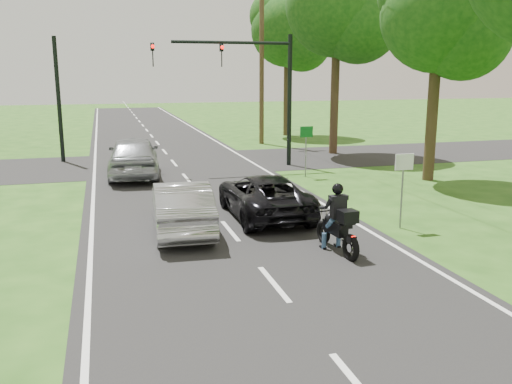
% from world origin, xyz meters
% --- Properties ---
extents(ground, '(140.00, 140.00, 0.00)m').
position_xyz_m(ground, '(0.00, 0.00, 0.00)').
color(ground, '#234B15').
rests_on(ground, ground).
extents(road, '(8.00, 100.00, 0.01)m').
position_xyz_m(road, '(0.00, 10.00, 0.01)').
color(road, black).
rests_on(road, ground).
extents(cross_road, '(60.00, 7.00, 0.01)m').
position_xyz_m(cross_road, '(0.00, 16.00, 0.01)').
color(cross_road, black).
rests_on(cross_road, ground).
extents(motorcycle_rider, '(0.58, 2.01, 1.73)m').
position_xyz_m(motorcycle_rider, '(2.12, 1.53, 0.68)').
color(motorcycle_rider, black).
rests_on(motorcycle_rider, ground).
extents(dark_suv, '(2.16, 4.63, 1.28)m').
position_xyz_m(dark_suv, '(1.37, 5.28, 0.65)').
color(dark_suv, black).
rests_on(dark_suv, road).
extents(silver_sedan, '(1.73, 4.34, 1.40)m').
position_xyz_m(silver_sedan, '(-1.29, 4.33, 0.71)').
color(silver_sedan, '#ACACB1').
rests_on(silver_sedan, road).
extents(silver_suv, '(2.40, 5.22, 1.73)m').
position_xyz_m(silver_suv, '(-2.05, 12.95, 0.88)').
color(silver_suv, '#979B9E').
rests_on(silver_suv, road).
extents(traffic_signal, '(6.38, 0.44, 6.00)m').
position_xyz_m(traffic_signal, '(3.34, 14.00, 4.14)').
color(traffic_signal, black).
rests_on(traffic_signal, ground).
extents(signal_pole_far, '(0.20, 0.20, 6.00)m').
position_xyz_m(signal_pole_far, '(-5.20, 18.00, 3.00)').
color(signal_pole_far, black).
rests_on(signal_pole_far, ground).
extents(utility_pole_far, '(1.60, 0.28, 10.00)m').
position_xyz_m(utility_pole_far, '(6.20, 22.00, 5.08)').
color(utility_pole_far, brown).
rests_on(utility_pole_far, ground).
extents(sign_white, '(0.55, 0.07, 2.12)m').
position_xyz_m(sign_white, '(4.70, 2.98, 1.60)').
color(sign_white, slate).
rests_on(sign_white, ground).
extents(sign_green, '(0.55, 0.07, 2.12)m').
position_xyz_m(sign_green, '(4.90, 10.98, 1.60)').
color(sign_green, slate).
rests_on(sign_green, ground).
extents(tree_row_c, '(4.80, 4.65, 8.76)m').
position_xyz_m(tree_row_c, '(9.75, 8.80, 6.23)').
color(tree_row_c, '#332316').
rests_on(tree_row_c, ground).
extents(tree_row_d, '(5.76, 5.58, 10.45)m').
position_xyz_m(tree_row_d, '(9.10, 16.76, 7.43)').
color(tree_row_d, '#332316').
rests_on(tree_row_d, ground).
extents(tree_row_e, '(5.28, 5.12, 9.61)m').
position_xyz_m(tree_row_e, '(9.48, 25.78, 6.83)').
color(tree_row_e, '#332316').
rests_on(tree_row_e, ground).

